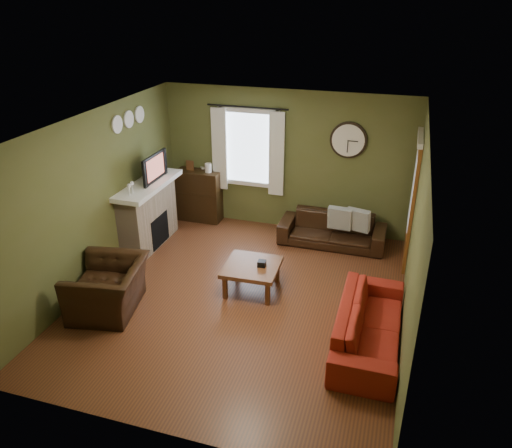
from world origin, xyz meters
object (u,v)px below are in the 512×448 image
(armchair, at_px, (108,288))
(coffee_table, at_px, (252,277))
(sofa_red, at_px, (369,324))
(bookshelf, at_px, (199,196))
(sofa_brown, at_px, (332,230))

(armchair, bearing_deg, coffee_table, 109.82)
(armchair, xyz_separation_m, coffee_table, (1.78, 1.07, -0.14))
(sofa_red, distance_m, armchair, 3.61)
(sofa_red, bearing_deg, bookshelf, 50.76)
(coffee_table, bearing_deg, sofa_brown, 63.91)
(bookshelf, bearing_deg, coffee_table, -50.77)
(sofa_brown, xyz_separation_m, armchair, (-2.69, -2.94, 0.08))
(sofa_brown, bearing_deg, bookshelf, 174.09)
(bookshelf, distance_m, sofa_brown, 2.68)
(sofa_brown, distance_m, armchair, 3.99)
(bookshelf, distance_m, armchair, 3.22)
(sofa_brown, relative_size, armchair, 1.70)
(bookshelf, relative_size, coffee_table, 1.26)
(sofa_red, height_order, coffee_table, sofa_red)
(coffee_table, bearing_deg, sofa_red, -22.96)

